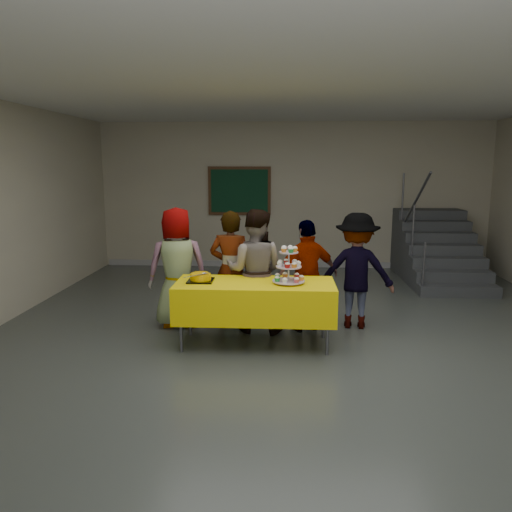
{
  "coord_description": "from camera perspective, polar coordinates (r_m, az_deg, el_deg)",
  "views": [
    {
      "loc": [
        -0.19,
        -5.41,
        2.14
      ],
      "look_at": [
        -0.52,
        0.52,
        1.05
      ],
      "focal_mm": 35.0,
      "sensor_mm": 36.0,
      "label": 1
    }
  ],
  "objects": [
    {
      "name": "bake_table",
      "position": [
        5.96,
        -0.11,
        -5.03
      ],
      "size": [
        1.88,
        0.78,
        0.77
      ],
      "color": "#595960",
      "rests_on": "ground"
    },
    {
      "name": "schoolchild_d",
      "position": [
        6.47,
        5.9,
        -2.26
      ],
      "size": [
        0.92,
        0.67,
        1.45
      ],
      "primitive_type": "imported",
      "rotation": [
        0.0,
        0.0,
        3.55
      ],
      "color": "slate",
      "rests_on": "ground"
    },
    {
      "name": "noticeboard",
      "position": [
        10.43,
        -1.91,
        7.44
      ],
      "size": [
        1.3,
        0.05,
        1.0
      ],
      "color": "#472B16",
      "rests_on": "ground"
    },
    {
      "name": "cupcake_stand",
      "position": [
        5.83,
        3.75,
        -1.38
      ],
      "size": [
        0.38,
        0.38,
        0.44
      ],
      "color": "silver",
      "rests_on": "bake_table"
    },
    {
      "name": "staircase",
      "position": [
        10.1,
        19.78,
        0.38
      ],
      "size": [
        1.3,
        2.4,
        2.04
      ],
      "color": "#424447",
      "rests_on": "ground"
    },
    {
      "name": "schoolchild_c",
      "position": [
        6.4,
        -0.13,
        -1.73
      ],
      "size": [
        0.86,
        0.72,
        1.59
      ],
      "primitive_type": "imported",
      "rotation": [
        0.0,
        0.0,
        2.97
      ],
      "color": "slate",
      "rests_on": "ground"
    },
    {
      "name": "bear_cake",
      "position": [
        5.97,
        -6.35,
        -2.35
      ],
      "size": [
        0.32,
        0.36,
        0.12
      ],
      "color": "black",
      "rests_on": "bake_table"
    },
    {
      "name": "room_shell",
      "position": [
        5.43,
        5.3,
        10.25
      ],
      "size": [
        10.0,
        10.04,
        3.02
      ],
      "color": "#4C514C",
      "rests_on": "ground"
    },
    {
      "name": "schoolchild_e",
      "position": [
        6.7,
        11.41,
        -1.66
      ],
      "size": [
        1.06,
        0.7,
        1.53
      ],
      "primitive_type": "imported",
      "rotation": [
        0.0,
        0.0,
        3.0
      ],
      "color": "slate",
      "rests_on": "ground"
    },
    {
      "name": "schoolchild_a",
      "position": [
        6.69,
        -8.97,
        -1.29
      ],
      "size": [
        0.88,
        0.68,
        1.6
      ],
      "primitive_type": "imported",
      "rotation": [
        0.0,
        0.0,
        3.38
      ],
      "color": "slate",
      "rests_on": "ground"
    },
    {
      "name": "schoolchild_b",
      "position": [
        6.56,
        -2.89,
        -1.59
      ],
      "size": [
        0.62,
        0.45,
        1.56
      ],
      "primitive_type": "imported",
      "rotation": [
        0.0,
        0.0,
        2.99
      ],
      "color": "slate",
      "rests_on": "ground"
    }
  ]
}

